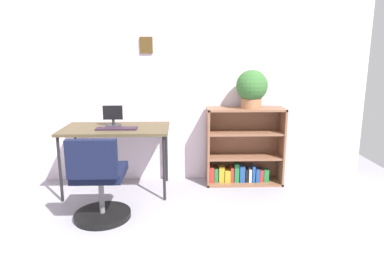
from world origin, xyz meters
name	(u,v)px	position (x,y,z in m)	size (l,w,h in m)	color
wall_back	(146,82)	(0.00, 2.15, 1.18)	(5.20, 0.12, 2.36)	silver
desk	(116,132)	(-0.30, 1.74, 0.67)	(1.14, 0.63, 0.72)	#4D412A
monitor	(113,117)	(-0.34, 1.82, 0.82)	(0.21, 0.17, 0.23)	#262628
keyboard	(117,128)	(-0.27, 1.64, 0.73)	(0.43, 0.13, 0.02)	#2C1D2C
office_chair	(99,185)	(-0.33, 1.02, 0.35)	(0.52, 0.55, 0.81)	black
bookshelf_low	(243,150)	(1.13, 1.96, 0.39)	(0.88, 0.30, 0.90)	brown
potted_plant_on_shelf	(252,88)	(1.20, 1.90, 1.13)	(0.35, 0.35, 0.43)	#9E6642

